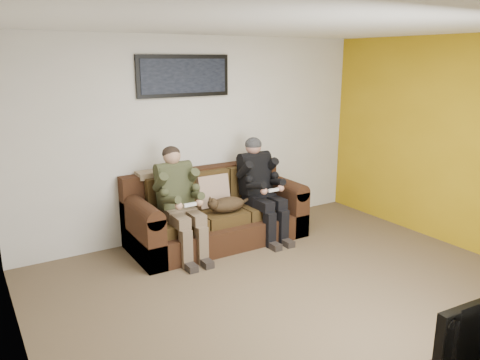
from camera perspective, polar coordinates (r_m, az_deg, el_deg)
floor at (r=4.85m, az=7.86°, el=-14.01°), size 5.00×5.00×0.00m
ceiling at (r=4.28m, az=9.13°, el=18.27°), size 5.00×5.00×0.00m
wall_back at (r=6.24m, az=-4.94°, el=5.21°), size 5.00×0.00×5.00m
wall_left at (r=3.42m, az=-25.81°, el=-4.17°), size 0.00×4.50×4.50m
wall_right at (r=6.27m, az=26.33°, el=3.79°), size 0.00×4.50×4.50m
accent_wall_right at (r=6.26m, az=26.28°, el=3.78°), size 0.00×4.50×4.50m
sofa at (r=6.10m, az=-3.11°, el=-4.20°), size 2.25×0.97×0.92m
throw_pillow at (r=6.05m, az=-3.34°, el=-1.34°), size 0.43×0.20×0.43m
throw_blanket at (r=5.92m, az=-10.31°, el=0.74°), size 0.46×0.22×0.08m
person_left at (r=5.58m, az=-7.47°, el=-1.93°), size 0.51×0.87×1.31m
person_right at (r=6.12m, az=2.45°, el=-0.29°), size 0.51×0.86×1.31m
cat at (r=5.83m, az=-1.70°, el=-2.99°), size 0.66×0.26×0.24m
framed_poster at (r=6.04m, az=-6.85°, el=12.49°), size 1.25×0.05×0.52m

